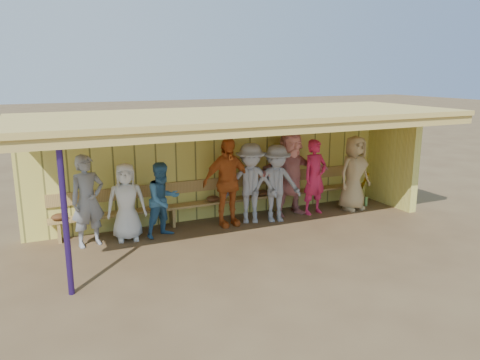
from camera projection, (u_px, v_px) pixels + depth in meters
name	position (u px, v px, depth m)	size (l,w,h in m)	color
ground	(247.00, 232.00, 9.77)	(90.00, 90.00, 0.00)	brown
player_a	(88.00, 201.00, 8.85)	(0.65, 0.43, 1.78)	gray
player_b	(126.00, 202.00, 9.19)	(0.76, 0.49, 1.56)	white
player_c	(163.00, 200.00, 9.38)	(0.75, 0.58, 1.53)	teal
player_d	(227.00, 182.00, 10.02)	(1.13, 0.47, 1.92)	#CF5D21
player_e	(251.00, 183.00, 10.23)	(1.15, 0.66, 1.77)	#97999F
player_f	(290.00, 173.00, 10.80)	(1.83, 0.58, 1.98)	#E0857E
player_g	(315.00, 177.00, 10.88)	(0.64, 0.42, 1.76)	#D4224C
player_h	(354.00, 173.00, 11.21)	(0.88, 0.57, 1.80)	tan
player_extra	(276.00, 184.00, 10.32)	(1.12, 0.64, 1.73)	gray
dugout_structure	(250.00, 146.00, 10.15)	(8.80, 3.20, 2.50)	#E7DD62
bench	(226.00, 195.00, 10.63)	(7.60, 0.34, 0.93)	tan
dugout_equipment	(220.00, 199.00, 10.45)	(7.44, 0.62, 0.80)	gold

